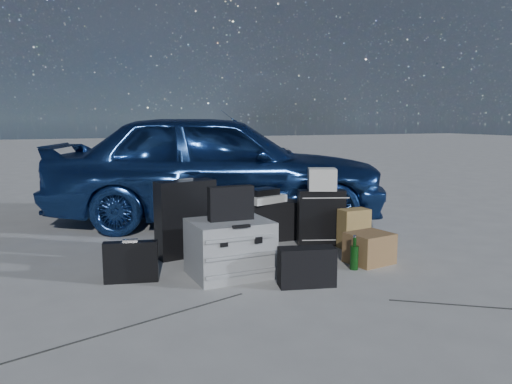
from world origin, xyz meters
TOP-DOWN VIEW (x-y plane):
  - ground at (0.00, 0.00)m, footprint 60.00×60.00m
  - car at (-0.01, 2.27)m, footprint 4.28×2.85m
  - pelican_case at (-0.59, 0.22)m, footprint 0.64×0.53m
  - laptop_bag at (-0.57, 0.23)m, footprint 0.37×0.10m
  - briefcase at (-1.35, 0.36)m, footprint 0.42×0.18m
  - suitcase_left at (-0.77, 0.92)m, footprint 0.57×0.29m
  - suitcase_right at (0.59, 0.80)m, footprint 0.49×0.31m
  - white_carton at (0.59, 0.80)m, footprint 0.33×0.31m
  - duffel_bag at (0.11, 1.23)m, footprint 0.81×0.38m
  - flat_box_white at (0.13, 1.22)m, footprint 0.51×0.44m
  - flat_box_black at (0.14, 1.23)m, footprint 0.35×0.29m
  - kraft_bag at (0.83, 0.57)m, footprint 0.29×0.18m
  - cardboard_box at (0.66, 0.07)m, footprint 0.40×0.37m
  - plastic_bag at (0.75, 0.37)m, footprint 0.30×0.26m
  - messenger_bag at (-0.14, -0.25)m, footprint 0.45×0.26m
  - green_bottle at (0.43, -0.04)m, footprint 0.09×0.09m

SIDE VIEW (x-z plane):
  - ground at x=0.00m, z-range 0.00..0.00m
  - plastic_bag at x=0.75m, z-range 0.00..0.17m
  - cardboard_box at x=0.66m, z-range 0.00..0.27m
  - green_bottle at x=0.43m, z-range 0.00..0.28m
  - messenger_bag at x=-0.14m, z-range 0.00..0.30m
  - briefcase at x=-1.35m, z-range 0.00..0.32m
  - kraft_bag at x=0.83m, z-range 0.00..0.38m
  - duffel_bag at x=0.11m, z-range 0.00..0.40m
  - pelican_case at x=-0.59m, z-range 0.00..0.45m
  - suitcase_right at x=0.59m, z-range 0.00..0.55m
  - suitcase_left at x=-0.77m, z-range 0.00..0.70m
  - flat_box_white at x=0.13m, z-range 0.40..0.47m
  - flat_box_black at x=0.14m, z-range 0.47..0.54m
  - laptop_bag at x=-0.57m, z-range 0.45..0.72m
  - white_carton at x=0.59m, z-range 0.55..0.77m
  - car at x=-0.01m, z-range 0.00..1.35m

